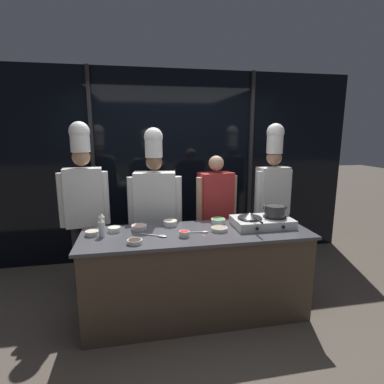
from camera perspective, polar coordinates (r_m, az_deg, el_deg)
ground_plane at (r=3.36m, az=0.87°, el=-22.06°), size 24.00×24.00×0.00m
window_wall_back at (r=4.35m, az=-3.22°, el=4.76°), size 5.31×0.09×2.70m
demo_counter at (r=3.14m, az=0.89°, el=-15.26°), size 2.24×0.73×0.89m
portable_stove at (r=3.21m, az=13.20°, el=-5.53°), size 0.60×0.39×0.10m
frying_pan at (r=3.13m, az=10.98°, el=-4.40°), size 0.25×0.43×0.05m
stock_pot at (r=3.24m, az=15.52°, el=-3.41°), size 0.24×0.22×0.12m
squeeze_bottle_oil at (r=3.16m, az=-16.78°, el=-5.41°), size 0.06×0.06×0.17m
squeeze_bottle_clear at (r=2.93m, az=-16.84°, el=-6.54°), size 0.06×0.06×0.18m
prep_bowl_bell_pepper at (r=2.82m, az=-1.47°, el=-7.90°), size 0.10×0.10×0.06m
prep_bowl_chicken at (r=3.01m, az=-18.51°, el=-7.37°), size 0.13×0.13×0.05m
prep_bowl_mushrooms at (r=2.99m, az=5.22°, el=-7.00°), size 0.17×0.17×0.04m
prep_bowl_scallions at (r=3.23m, az=5.00°, el=-5.46°), size 0.15×0.15×0.05m
prep_bowl_shrimp at (r=3.08m, az=-10.06°, el=-6.54°), size 0.16×0.16×0.04m
prep_bowl_bean_sprouts at (r=3.06m, az=-14.56°, el=-6.82°), size 0.13×0.13×0.05m
prep_bowl_soy_glaze at (r=2.71m, az=-10.86°, el=-9.20°), size 0.14×0.14×0.04m
prep_bowl_noodles at (r=3.15m, az=-4.15°, el=-5.85°), size 0.15×0.15×0.06m
serving_spoon_slotted at (r=2.94m, az=1.82°, el=-7.62°), size 0.22×0.05×0.02m
serving_spoon_solid at (r=2.86m, az=-6.30°, el=-8.27°), size 0.26×0.16×0.02m
chef_head at (r=3.54m, az=-19.89°, el=-0.55°), size 0.54×0.26×1.96m
chef_sous at (r=3.49m, az=-7.06°, el=-1.60°), size 0.62×0.30×1.90m
person_guest at (r=3.69m, az=4.52°, el=-2.76°), size 0.53×0.29×1.58m
chef_line at (r=3.90m, az=15.09°, el=0.66°), size 0.50×0.26×1.95m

